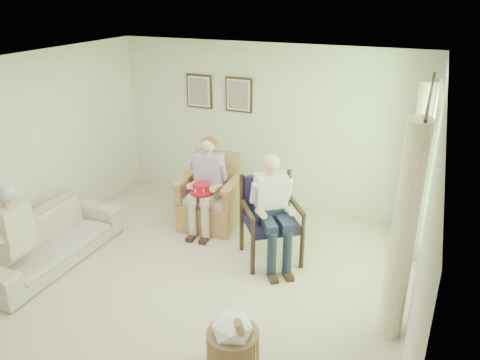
# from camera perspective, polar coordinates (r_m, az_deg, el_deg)

# --- Properties ---
(floor) EXTENTS (5.50, 5.50, 0.00)m
(floor) POSITION_cam_1_polar(r_m,az_deg,el_deg) (5.79, -6.65, -13.20)
(floor) COLOR beige
(floor) RESTS_ON ground
(back_wall) EXTENTS (5.00, 0.04, 2.60)m
(back_wall) POSITION_cam_1_polar(r_m,az_deg,el_deg) (7.51, 3.13, 6.51)
(back_wall) COLOR silver
(back_wall) RESTS_ON ground
(left_wall) EXTENTS (0.04, 5.50, 2.60)m
(left_wall) POSITION_cam_1_polar(r_m,az_deg,el_deg) (6.69, -26.28, 2.12)
(left_wall) COLOR silver
(left_wall) RESTS_ON ground
(right_wall) EXTENTS (0.04, 5.50, 2.60)m
(right_wall) POSITION_cam_1_polar(r_m,az_deg,el_deg) (4.55, 21.43, -6.21)
(right_wall) COLOR silver
(right_wall) RESTS_ON ground
(ceiling) EXTENTS (5.00, 5.50, 0.02)m
(ceiling) POSITION_cam_1_polar(r_m,az_deg,el_deg) (4.77, -8.07, 13.05)
(ceiling) COLOR white
(ceiling) RESTS_ON back_wall
(window) EXTENTS (0.13, 2.50, 1.63)m
(window) POSITION_cam_1_polar(r_m,az_deg,el_deg) (5.55, 22.07, 2.07)
(window) COLOR #2D6B23
(window) RESTS_ON right_wall
(curtain_left) EXTENTS (0.34, 0.34, 2.30)m
(curtain_left) POSITION_cam_1_polar(r_m,az_deg,el_deg) (4.82, 19.29, -6.29)
(curtain_left) COLOR #F3EBBE
(curtain_left) RESTS_ON ground
(curtain_right) EXTENTS (0.34, 0.34, 2.30)m
(curtain_right) POSITION_cam_1_polar(r_m,az_deg,el_deg) (6.62, 20.69, 1.44)
(curtain_right) COLOR #F3EBBE
(curtain_right) RESTS_ON ground
(framed_print_left) EXTENTS (0.45, 0.05, 0.55)m
(framed_print_left) POSITION_cam_1_polar(r_m,az_deg,el_deg) (7.80, -5.00, 10.71)
(framed_print_left) COLOR #382114
(framed_print_left) RESTS_ON back_wall
(framed_print_right) EXTENTS (0.45, 0.05, 0.55)m
(framed_print_right) POSITION_cam_1_polar(r_m,az_deg,el_deg) (7.51, -0.17, 10.33)
(framed_print_right) COLOR #382114
(framed_print_right) RESTS_ON back_wall
(wicker_armchair) EXTENTS (0.84, 0.84, 1.08)m
(wicker_armchair) POSITION_cam_1_polar(r_m,az_deg,el_deg) (7.07, -3.47, -2.85)
(wicker_armchair) COLOR tan
(wicker_armchair) RESTS_ON ground
(wood_armchair) EXTENTS (0.71, 0.67, 1.09)m
(wood_armchair) POSITION_cam_1_polar(r_m,az_deg,el_deg) (6.15, 4.15, -4.31)
(wood_armchair) COLOR black
(wood_armchair) RESTS_ON ground
(sofa) EXTENTS (2.09, 0.82, 0.61)m
(sofa) POSITION_cam_1_polar(r_m,az_deg,el_deg) (6.62, -22.35, -6.90)
(sofa) COLOR beige
(sofa) RESTS_ON ground
(person_wicker) EXTENTS (0.40, 0.63, 1.37)m
(person_wicker) POSITION_cam_1_polar(r_m,az_deg,el_deg) (6.77, -4.09, 0.21)
(person_wicker) COLOR beige
(person_wicker) RESTS_ON ground
(person_dark) EXTENTS (0.40, 0.63, 1.43)m
(person_dark) POSITION_cam_1_polar(r_m,az_deg,el_deg) (5.88, 3.66, -2.82)
(person_dark) COLOR #1C243D
(person_dark) RESTS_ON ground
(person_sofa) EXTENTS (0.42, 0.62, 1.27)m
(person_sofa) POSITION_cam_1_polar(r_m,az_deg,el_deg) (6.12, -26.43, -5.66)
(person_sofa) COLOR beige
(person_sofa) RESTS_ON ground
(red_hat) EXTENTS (0.32, 0.32, 0.14)m
(red_hat) POSITION_cam_1_polar(r_m,az_deg,el_deg) (6.63, -4.69, -1.11)
(red_hat) COLOR #B41221
(red_hat) RESTS_ON person_wicker
(hatbox) EXTENTS (0.59, 0.59, 0.74)m
(hatbox) POSITION_cam_1_polar(r_m,az_deg,el_deg) (4.64, -0.87, -19.06)
(hatbox) COLOR tan
(hatbox) RESTS_ON ground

